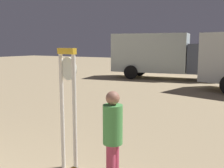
# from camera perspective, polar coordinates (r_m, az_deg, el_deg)

# --- Properties ---
(standing_clock) EXTENTS (0.44, 0.18, 2.17)m
(standing_clock) POSITION_cam_1_polar(r_m,az_deg,el_deg) (4.63, -9.39, -2.91)
(standing_clock) COLOR white
(standing_clock) RESTS_ON ground_plane
(person_near_clock) EXTENTS (0.30, 0.30, 1.55)m
(person_near_clock) POSITION_cam_1_polar(r_m,az_deg,el_deg) (4.06, 0.16, -11.11)
(person_near_clock) COLOR #BE3E5D
(person_near_clock) RESTS_ON ground_plane
(box_truck_far) EXTENTS (7.11, 3.34, 2.96)m
(box_truck_far) POSITION_cam_1_polar(r_m,az_deg,el_deg) (18.04, 10.26, 6.29)
(box_truck_far) COLOR silver
(box_truck_far) RESTS_ON ground_plane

